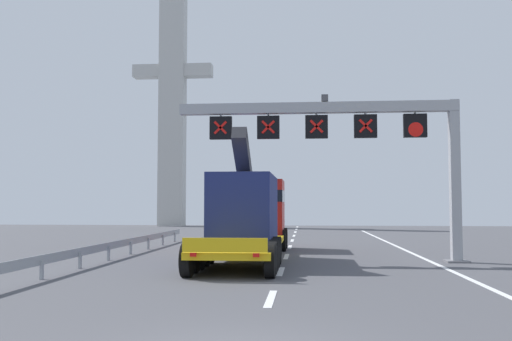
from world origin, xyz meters
TOP-DOWN VIEW (x-y plane):
  - lane_markings at (0.18, 22.87)m, footprint 0.20×60.35m
  - edge_line_right at (6.20, 12.00)m, footprint 0.20×63.00m
  - overhead_lane_gantry at (2.96, 15.19)m, footprint 12.00×0.90m
  - heavy_haul_truck_yellow at (-1.41, 16.88)m, footprint 3.04×14.07m
  - guardrail_left at (-7.27, 13.08)m, footprint 0.13×30.16m
  - bridge_pylon_distant at (-13.86, 53.25)m, footprint 9.00×2.00m

SIDE VIEW (x-z plane):
  - edge_line_right at x=6.20m, z-range 0.00..0.01m
  - lane_markings at x=0.18m, z-range 0.00..0.01m
  - guardrail_left at x=-7.27m, z-range 0.18..0.94m
  - heavy_haul_truck_yellow at x=-1.41m, z-range -0.66..4.64m
  - overhead_lane_gantry at x=2.96m, z-range 1.94..8.94m
  - bridge_pylon_distant at x=-13.86m, z-range 0.38..28.61m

